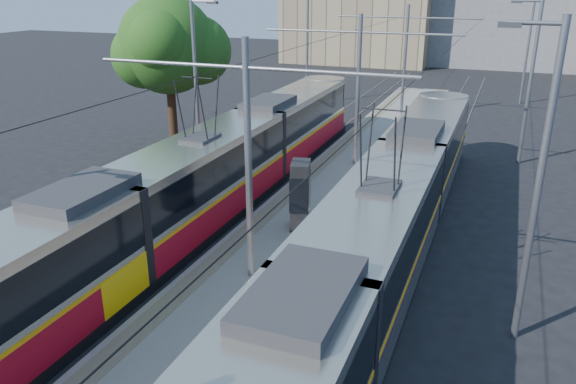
% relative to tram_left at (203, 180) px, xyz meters
% --- Properties ---
extents(platform, '(4.00, 50.00, 0.30)m').
position_rel_tram_left_xyz_m(platform, '(3.60, 5.47, -1.56)').
color(platform, gray).
rests_on(platform, ground).
extents(tactile_strip_left, '(0.70, 50.00, 0.01)m').
position_rel_tram_left_xyz_m(tactile_strip_left, '(2.15, 5.47, -1.40)').
color(tactile_strip_left, gray).
rests_on(tactile_strip_left, platform).
extents(tactile_strip_right, '(0.70, 50.00, 0.01)m').
position_rel_tram_left_xyz_m(tactile_strip_right, '(5.05, 5.47, -1.40)').
color(tactile_strip_right, gray).
rests_on(tactile_strip_right, platform).
extents(rails, '(8.71, 70.00, 0.03)m').
position_rel_tram_left_xyz_m(rails, '(3.60, 5.47, -1.69)').
color(rails, gray).
rests_on(rails, ground).
extents(tram_left, '(2.43, 31.17, 5.50)m').
position_rel_tram_left_xyz_m(tram_left, '(0.00, 0.00, 0.00)').
color(tram_left, black).
rests_on(tram_left, ground).
extents(tram_right, '(2.43, 30.98, 5.50)m').
position_rel_tram_left_xyz_m(tram_right, '(7.20, -2.77, 0.15)').
color(tram_right, black).
rests_on(tram_right, ground).
extents(catenary, '(9.20, 70.00, 7.00)m').
position_rel_tram_left_xyz_m(catenary, '(3.60, 2.62, 2.82)').
color(catenary, slate).
rests_on(catenary, platform).
extents(street_lamps, '(15.18, 38.22, 8.00)m').
position_rel_tram_left_xyz_m(street_lamps, '(3.60, 9.47, 2.48)').
color(street_lamps, slate).
rests_on(street_lamps, ground).
extents(shelter, '(0.96, 1.25, 2.46)m').
position_rel_tram_left_xyz_m(shelter, '(3.75, 0.32, -0.12)').
color(shelter, black).
rests_on(shelter, platform).
extents(tree, '(5.57, 5.15, 8.09)m').
position_rel_tram_left_xyz_m(tree, '(-6.22, 8.53, 3.77)').
color(tree, '#382314').
rests_on(tree, ground).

